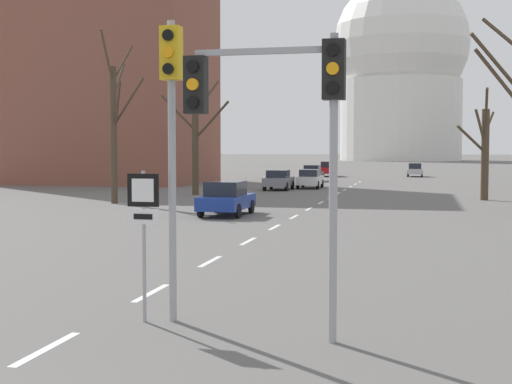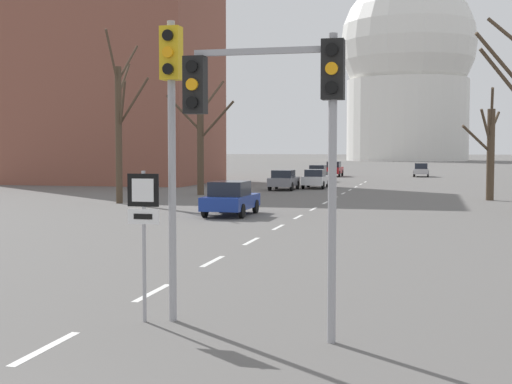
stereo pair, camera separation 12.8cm
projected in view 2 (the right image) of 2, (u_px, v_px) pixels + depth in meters
lane_stripe_0 at (46, 348)px, 11.33m from camera, size 0.16×2.00×0.01m
lane_stripe_1 at (152, 293)px, 15.70m from camera, size 0.16×2.00×0.01m
lane_stripe_2 at (213, 261)px, 20.06m from camera, size 0.16×2.00×0.01m
lane_stripe_3 at (251, 241)px, 24.43m from camera, size 0.16×2.00×0.01m
lane_stripe_4 at (278, 227)px, 28.79m from camera, size 0.16×2.00×0.01m
lane_stripe_5 at (298, 217)px, 33.15m from camera, size 0.16×2.00×0.01m
lane_stripe_6 at (313, 209)px, 37.52m from camera, size 0.16×2.00×0.01m
lane_stripe_7 at (325, 203)px, 41.88m from camera, size 0.16×2.00×0.01m
lane_stripe_8 at (335, 198)px, 46.25m from camera, size 0.16×2.00×0.01m
lane_stripe_9 at (343, 193)px, 50.61m from camera, size 0.16×2.00×0.01m
lane_stripe_10 at (350, 190)px, 54.98m from camera, size 0.16×2.00×0.01m
lane_stripe_11 at (356, 187)px, 59.34m from camera, size 0.16×2.00×0.01m
lane_stripe_12 at (361, 184)px, 63.71m from camera, size 0.16×2.00×0.01m
lane_stripe_13 at (365, 182)px, 68.07m from camera, size 0.16×2.00×0.01m
traffic_signal_centre_tall at (172, 114)px, 12.92m from camera, size 0.36×0.34×5.47m
traffic_signal_near_right at (283, 109)px, 11.62m from camera, size 2.68×0.34×5.02m
route_sign_post at (144, 219)px, 12.96m from camera, size 0.60×0.08×2.77m
sedan_near_left at (318, 173)px, 69.41m from camera, size 1.75×3.97×1.59m
sedan_near_right at (231, 198)px, 33.85m from camera, size 1.96×4.24×1.63m
sedan_mid_centre at (284, 180)px, 54.74m from camera, size 1.87×3.99×1.54m
sedan_far_left at (421, 170)px, 80.79m from camera, size 1.71×3.81×1.53m
sedan_far_right at (334, 169)px, 81.57m from camera, size 1.71×4.54×1.72m
sedan_distant_centre at (315, 179)px, 57.05m from camera, size 1.76×4.08×1.52m
bare_tree_left_near at (120, 125)px, 41.10m from camera, size 2.92×4.19×9.84m
bare_tree_right_near at (490, 149)px, 43.61m from camera, size 2.46×3.05×6.80m
bare_tree_left_far at (201, 139)px, 48.87m from camera, size 5.07×3.57×8.04m
capitol_dome at (408, 68)px, 190.61m from camera, size 35.86×35.86×50.66m
apartment_block_left at (113, 65)px, 66.70m from camera, size 18.00×14.00×22.09m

